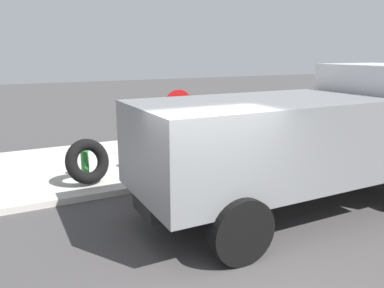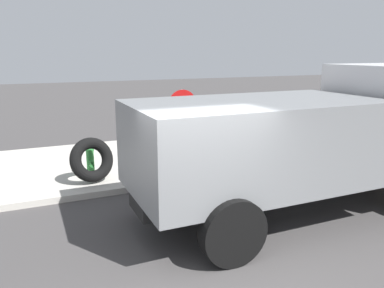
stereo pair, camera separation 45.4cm
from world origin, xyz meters
name	(u,v)px [view 1 (the left image)]	position (x,y,z in m)	size (l,w,h in m)	color
ground_plane	(225,279)	(0.00, 0.00, 0.00)	(80.00, 80.00, 0.00)	#423F3F
sidewalk_curb	(108,163)	(0.00, 6.50, 0.07)	(36.00, 5.00, 0.15)	#BCB7AD
fire_hydrant	(85,161)	(-0.89, 5.32, 0.57)	(0.22, 0.51, 0.79)	#2D8438
loose_tire	(88,161)	(-0.94, 4.74, 0.72)	(1.10, 1.10, 0.28)	black
stop_sign	(178,116)	(1.33, 4.44, 1.68)	(0.76, 0.08, 2.21)	gray
dump_truck_gray	(308,134)	(2.96, 1.54, 1.61)	(7.00, 2.80, 3.00)	slate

